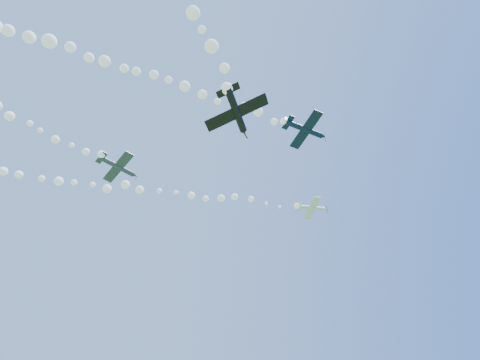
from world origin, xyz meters
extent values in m
cylinder|color=white|center=(22.96, -0.39, 48.07)|extent=(5.26, 0.75, 0.85)
cone|color=white|center=(25.79, -0.54, 48.13)|extent=(0.63, 0.70, 0.71)
cone|color=#A8131D|center=(26.19, -0.56, 48.14)|extent=(0.27, 0.25, 0.25)
cube|color=black|center=(26.08, -0.56, 48.13)|extent=(0.08, 0.21, 1.66)
cube|color=white|center=(23.18, -0.41, 47.97)|extent=(1.66, 6.52, 0.48)
cube|color=white|center=(20.61, -0.26, 48.06)|extent=(0.87, 2.31, 0.20)
cube|color=#A8131D|center=(20.53, -0.23, 48.54)|extent=(0.85, 0.18, 1.07)
sphere|color=black|center=(23.69, -0.41, 48.41)|extent=(0.67, 0.69, 0.67)
cylinder|color=#0B1831|center=(17.00, -14.60, 53.11)|extent=(6.90, 2.52, 1.43)
cone|color=#0B1831|center=(20.63, -13.95, 52.85)|extent=(1.05, 1.08, 0.97)
cone|color=white|center=(21.13, -13.86, 52.82)|extent=(0.43, 0.39, 0.34)
cube|color=black|center=(20.99, -13.89, 52.82)|extent=(0.21, 0.32, 2.16)
cube|color=#0B1831|center=(17.27, -14.56, 52.95)|extent=(3.18, 8.57, 0.77)
cube|color=#0B1831|center=(13.99, -15.13, 53.38)|extent=(1.48, 3.08, 0.33)
cube|color=white|center=(13.94, -15.10, 54.01)|extent=(1.16, 0.38, 1.44)
sphere|color=black|center=(17.97, -14.40, 53.47)|extent=(1.00, 1.00, 0.92)
cylinder|color=#323949|center=(-12.73, -4.19, 47.65)|extent=(5.66, 4.22, 1.05)
cone|color=#323949|center=(-9.74, -2.63, 47.55)|extent=(1.09, 1.10, 0.85)
cone|color=navy|center=(-9.33, -2.42, 47.54)|extent=(0.43, 0.42, 0.30)
cube|color=black|center=(-9.44, -2.48, 47.54)|extent=(0.17, 0.38, 1.97)
cube|color=#323949|center=(-12.50, -4.09, 47.52)|extent=(4.93, 7.48, 1.07)
cube|color=#323949|center=(-15.21, -5.48, 47.78)|extent=(2.03, 2.79, 0.42)
cube|color=navy|center=(-15.30, -5.45, 48.35)|extent=(0.95, 0.68, 1.27)
sphere|color=black|center=(-11.96, -3.74, 48.01)|extent=(1.03, 1.09, 0.85)
cylinder|color=black|center=(1.97, -28.92, 36.42)|extent=(1.84, 5.98, 0.97)
cone|color=black|center=(3.57, -26.15, 36.34)|extent=(0.90, 0.83, 0.81)
cone|color=gold|center=(3.79, -25.76, 36.33)|extent=(0.33, 0.34, 0.28)
cube|color=black|center=(3.73, -25.87, 36.33)|extent=(0.67, 0.47, 1.80)
cube|color=black|center=(2.13, -28.73, 36.31)|extent=(6.73, 4.67, 2.67)
cube|color=black|center=(0.63, -31.21, 36.54)|extent=(2.53, 1.92, 0.97)
cube|color=gold|center=(0.44, -31.17, 37.05)|extent=(0.88, 1.08, 1.16)
sphere|color=black|center=(2.28, -28.12, 36.75)|extent=(1.14, 1.08, 0.93)
camera|label=1|loc=(-3.92, -55.90, 2.00)|focal=30.00mm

